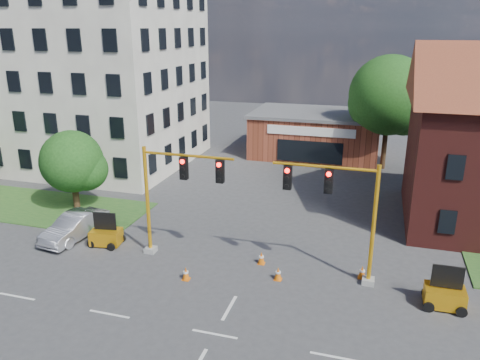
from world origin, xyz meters
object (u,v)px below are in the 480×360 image
(signal_mast_east, at_px, (340,207))
(trailer_west, at_px, (106,235))
(signal_mast_west, at_px, (174,190))
(trailer_east, at_px, (445,295))

(signal_mast_east, bearing_deg, trailer_west, 179.50)
(signal_mast_west, relative_size, trailer_east, 3.11)
(signal_mast_west, bearing_deg, trailer_west, 178.53)
(signal_mast_east, distance_m, trailer_east, 6.11)
(signal_mast_west, distance_m, signal_mast_east, 8.71)
(trailer_east, bearing_deg, signal_mast_east, 167.19)
(signal_mast_west, height_order, trailer_east, signal_mast_west)
(trailer_west, height_order, trailer_east, trailer_east)
(signal_mast_west, bearing_deg, trailer_east, -4.57)
(signal_mast_west, relative_size, signal_mast_east, 1.00)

